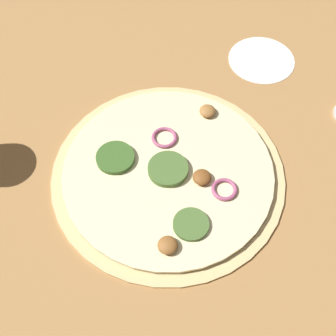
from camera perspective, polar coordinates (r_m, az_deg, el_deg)
The scene contains 3 objects.
ground_plane at distance 0.57m, azimuth 0.00°, elevation -0.89°, with size 3.00×3.00×0.00m, color #9E703F.
pizza at distance 0.56m, azimuth -0.00°, elevation -0.64°, with size 0.28×0.28×0.02m.
flour_patch at distance 0.70m, azimuth 11.33°, elevation 12.83°, with size 0.10×0.10×0.00m.
Camera 1 is at (-0.30, 0.03, 0.48)m, focal length 50.00 mm.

